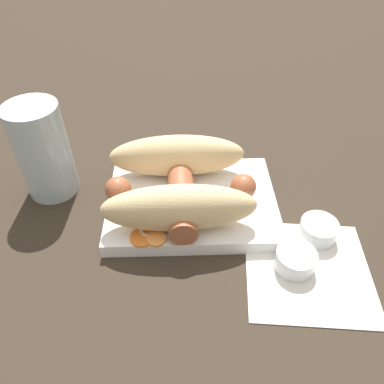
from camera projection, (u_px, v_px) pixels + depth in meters
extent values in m
plane|color=#33281E|center=(192.00, 208.00, 0.53)|extent=(3.00, 3.00, 0.00)
cube|color=white|center=(192.00, 203.00, 0.53)|extent=(0.23, 0.17, 0.02)
ellipsoid|color=#DBBC84|center=(179.00, 208.00, 0.46)|extent=(0.20, 0.06, 0.06)
ellipsoid|color=#DBBC84|center=(177.00, 156.00, 0.54)|extent=(0.20, 0.06, 0.06)
cylinder|color=#9E5638|center=(181.00, 189.00, 0.50)|extent=(0.04, 0.17, 0.04)
sphere|color=#9E5638|center=(243.00, 187.00, 0.51)|extent=(0.04, 0.04, 0.04)
sphere|color=#9E5638|center=(118.00, 191.00, 0.50)|extent=(0.04, 0.04, 0.04)
cylinder|color=orange|center=(147.00, 224.00, 0.48)|extent=(0.04, 0.04, 0.00)
cylinder|color=#F99E4C|center=(156.00, 239.00, 0.46)|extent=(0.03, 0.03, 0.00)
cylinder|color=orange|center=(142.00, 238.00, 0.46)|extent=(0.04, 0.04, 0.00)
torus|color=silver|center=(151.00, 228.00, 0.47)|extent=(0.03, 0.03, 0.00)
cube|color=white|center=(308.00, 269.00, 0.45)|extent=(0.16, 0.16, 0.00)
cylinder|color=silver|center=(295.00, 260.00, 0.45)|extent=(0.05, 0.05, 0.03)
cylinder|color=#4C662D|center=(294.00, 264.00, 0.45)|extent=(0.04, 0.04, 0.01)
cylinder|color=silver|center=(318.00, 230.00, 0.48)|extent=(0.05, 0.05, 0.03)
cylinder|color=#4C662D|center=(317.00, 234.00, 0.49)|extent=(0.04, 0.04, 0.01)
cylinder|color=silver|center=(43.00, 151.00, 0.52)|extent=(0.07, 0.07, 0.14)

